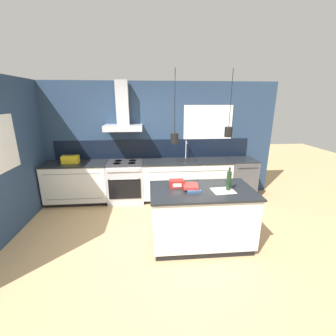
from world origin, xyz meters
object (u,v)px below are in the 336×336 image
at_px(oven_range, 126,181).
at_px(book_stack, 191,187).
at_px(dishwasher, 240,178).
at_px(yellow_toolbox, 70,159).
at_px(bottle_on_island, 229,181).
at_px(red_supply_box, 177,184).

xyz_separation_m(oven_range, book_stack, (1.16, -1.68, 0.49)).
relative_size(dishwasher, yellow_toolbox, 2.68).
distance_m(bottle_on_island, book_stack, 0.56).
distance_m(bottle_on_island, yellow_toolbox, 3.35).
bearing_deg(dishwasher, oven_range, -179.91).
bearing_deg(bottle_on_island, oven_range, 133.91).
distance_m(bottle_on_island, red_supply_box, 0.78).
bearing_deg(book_stack, bottle_on_island, -8.26).
height_order(bottle_on_island, red_supply_box, bottle_on_island).
bearing_deg(yellow_toolbox, oven_range, -0.22).
height_order(oven_range, book_stack, book_stack).
height_order(dishwasher, bottle_on_island, bottle_on_island).
distance_m(oven_range, dishwasher, 2.65).
relative_size(oven_range, book_stack, 2.79).
bearing_deg(oven_range, bottle_on_island, -46.09).
xyz_separation_m(dishwasher, bottle_on_island, (-0.95, -1.77, 0.61)).
bearing_deg(red_supply_box, yellow_toolbox, 142.91).
xyz_separation_m(bottle_on_island, yellow_toolbox, (-2.84, 1.77, -0.07)).
height_order(book_stack, red_supply_box, red_supply_box).
relative_size(oven_range, dishwasher, 1.00).
bearing_deg(book_stack, dishwasher, 48.55).
xyz_separation_m(red_supply_box, yellow_toolbox, (-2.09, 1.58, 0.02)).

